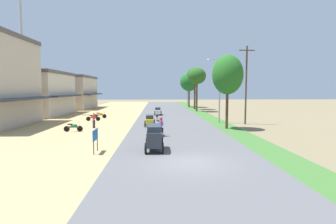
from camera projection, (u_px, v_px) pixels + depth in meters
name	position (u px, v px, depth m)	size (l,w,h in m)	color
ground_plane	(189.00, 164.00, 14.54)	(180.00, 180.00, 0.00)	#7A6B4C
road_strip	(189.00, 163.00, 14.54)	(9.00, 140.00, 0.08)	#565659
median_strip	(290.00, 162.00, 14.77)	(2.40, 140.00, 0.06)	#3D6B2D
shophouse_mid	(42.00, 93.00, 41.64)	(8.16, 12.14, 6.90)	beige
shophouse_far	(71.00, 92.00, 55.38)	(9.81, 12.11, 6.90)	#C6B299
radio_mast	(20.00, 6.00, 40.36)	(1.10, 1.10, 27.23)	#B2B2B7
parked_motorbike_nearest	(74.00, 127.00, 25.05)	(1.80, 0.54, 0.94)	black
parked_motorbike_second	(93.00, 117.00, 33.59)	(1.80, 0.54, 0.94)	black
parked_motorbike_third	(100.00, 115.00, 36.79)	(1.80, 0.54, 0.94)	black
street_signboard	(95.00, 136.00, 16.74)	(0.06, 1.30, 1.50)	#262628
pedestrian_on_shoulder	(94.00, 119.00, 27.40)	(0.39, 0.43, 1.62)	#33333D
median_tree_nearest	(228.00, 75.00, 26.73)	(3.14, 3.14, 7.55)	#4C351E
median_tree_second	(197.00, 76.00, 47.68)	(3.29, 3.29, 7.96)	#4C351E
median_tree_third	(195.00, 75.00, 53.01)	(3.10, 3.10, 8.47)	#4C351E
median_tree_fourth	(189.00, 82.00, 59.34)	(4.11, 4.11, 7.89)	#4C351E
streetlamp_near	(220.00, 86.00, 31.72)	(3.16, 0.20, 7.79)	gray
streetlamp_mid	(196.00, 89.00, 50.74)	(3.16, 0.20, 7.17)	gray
streetlamp_far	(187.00, 89.00, 65.41)	(3.16, 0.20, 7.01)	gray
utility_pole_near	(246.00, 84.00, 30.46)	(1.80, 0.20, 9.06)	brown
car_van_charcoal	(154.00, 136.00, 17.29)	(1.19, 2.41, 1.67)	#282D33
car_sedan_yellow	(150.00, 120.00, 28.92)	(1.10, 2.26, 1.19)	gold
car_sedan_white	(158.00, 111.00, 41.17)	(1.10, 2.26, 1.19)	silver
motorbike_foreground_rider	(161.00, 127.00, 22.66)	(0.54, 1.80, 1.66)	black
motorbike_ahead_second	(157.00, 117.00, 33.59)	(0.54, 1.80, 0.94)	black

